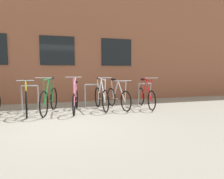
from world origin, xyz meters
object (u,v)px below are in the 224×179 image
at_px(bicycle_white, 101,97).
at_px(bicycle_silver, 118,97).
at_px(bicycle_green, 49,99).
at_px(bicycle_pink, 75,100).
at_px(bicycle_red, 146,96).
at_px(bicycle_yellow, 26,100).

distance_m(bicycle_white, bicycle_silver, 0.58).
relative_size(bicycle_white, bicycle_silver, 0.99).
xyz_separation_m(bicycle_white, bicycle_silver, (0.58, -0.01, -0.02)).
distance_m(bicycle_green, bicycle_pink, 0.76).
bearing_deg(bicycle_red, bicycle_green, -178.65).
bearing_deg(bicycle_red, bicycle_yellow, -179.33).
height_order(bicycle_green, bicycle_silver, bicycle_green).
xyz_separation_m(bicycle_green, bicycle_yellow, (-0.63, 0.03, -0.01)).
bearing_deg(bicycle_white, bicycle_red, -3.11).
distance_m(bicycle_green, bicycle_silver, 2.20).
bearing_deg(bicycle_red, bicycle_white, 176.89).
relative_size(bicycle_white, bicycle_pink, 0.98).
distance_m(bicycle_green, bicycle_white, 1.62).
distance_m(bicycle_white, bicycle_yellow, 2.25).
relative_size(bicycle_green, bicycle_white, 1.03).
height_order(bicycle_silver, bicycle_yellow, bicycle_yellow).
height_order(bicycle_red, bicycle_yellow, bicycle_red).
xyz_separation_m(bicycle_green, bicycle_white, (1.61, 0.16, -0.01)).
height_order(bicycle_white, bicycle_yellow, bicycle_white).
relative_size(bicycle_red, bicycle_yellow, 0.98).
bearing_deg(bicycle_pink, bicycle_white, 11.79).
xyz_separation_m(bicycle_white, bicycle_yellow, (-2.25, -0.13, 0.01)).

